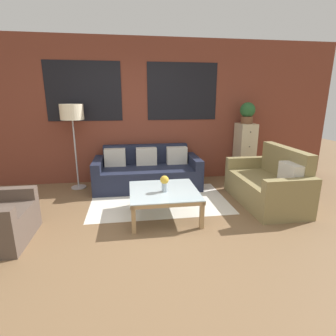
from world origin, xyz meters
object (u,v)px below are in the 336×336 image
at_px(flower_vase, 164,182).
at_px(potted_plant, 247,112).
at_px(couch_dark, 147,172).
at_px(coffee_table, 164,194).
at_px(settee_vintage, 268,185).
at_px(drawer_cabinet, 244,152).
at_px(floor_lamp, 72,115).

bearing_deg(flower_vase, potted_plant, 40.33).
height_order(couch_dark, coffee_table, couch_dark).
bearing_deg(settee_vintage, flower_vase, -170.20).
bearing_deg(flower_vase, drawer_cabinet, 40.33).
relative_size(coffee_table, potted_plant, 2.30).
relative_size(drawer_cabinet, flower_vase, 5.01).
xyz_separation_m(potted_plant, flower_vase, (-1.91, -1.62, -0.86)).
height_order(settee_vintage, coffee_table, settee_vintage).
bearing_deg(potted_plant, drawer_cabinet, -90.00).
distance_m(coffee_table, drawer_cabinet, 2.49).
distance_m(coffee_table, flower_vase, 0.20).
distance_m(settee_vintage, potted_plant, 1.72).
xyz_separation_m(drawer_cabinet, flower_vase, (-1.91, -1.62, -0.05)).
relative_size(coffee_table, drawer_cabinet, 0.83).
height_order(coffee_table, floor_lamp, floor_lamp).
bearing_deg(drawer_cabinet, potted_plant, 90.00).
height_order(settee_vintage, flower_vase, settee_vintage).
xyz_separation_m(coffee_table, flower_vase, (0.00, -0.06, 0.19)).
xyz_separation_m(couch_dark, flower_vase, (0.14, -1.43, 0.26)).
bearing_deg(floor_lamp, couch_dark, -5.05).
bearing_deg(potted_plant, couch_dark, -174.53).
bearing_deg(couch_dark, drawer_cabinet, 5.46).
bearing_deg(floor_lamp, potted_plant, 1.35).
bearing_deg(flower_vase, floor_lamp, 133.58).
height_order(settee_vintage, floor_lamp, floor_lamp).
bearing_deg(coffee_table, settee_vintage, 7.86).
xyz_separation_m(floor_lamp, potted_plant, (3.38, 0.08, 0.02)).
height_order(coffee_table, drawer_cabinet, drawer_cabinet).
relative_size(floor_lamp, potted_plant, 3.74).
relative_size(coffee_table, flower_vase, 4.14).
distance_m(floor_lamp, potted_plant, 3.38).
bearing_deg(coffee_table, couch_dark, 95.86).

